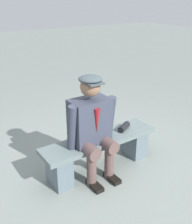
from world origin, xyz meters
TOP-DOWN VIEW (x-y plane):
  - ground_plane at (0.00, 0.00)m, footprint 30.00×30.00m
  - bench at (0.00, 0.00)m, footprint 1.47×0.37m
  - seated_man at (0.14, 0.05)m, footprint 0.62×0.54m
  - rolled_magazine at (-0.37, -0.00)m, footprint 0.22×0.16m

SIDE VIEW (x-z plane):
  - ground_plane at x=0.00m, z-range 0.00..0.00m
  - bench at x=0.00m, z-range 0.06..0.48m
  - rolled_magazine at x=-0.37m, z-range 0.43..0.51m
  - seated_man at x=0.14m, z-range 0.05..1.27m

